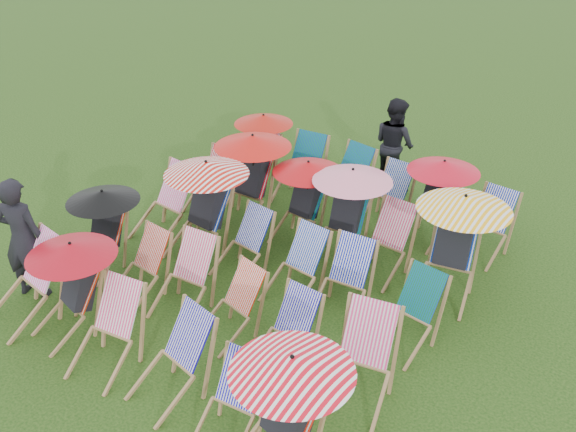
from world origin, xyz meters
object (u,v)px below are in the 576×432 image
Objects in this scene: person_left at (23,239)px; deckchair_29 at (486,225)px; deckchair_5 at (280,413)px; person_rear at (394,144)px; deckchair_0 at (25,282)px.

deckchair_29 is at bearing -157.38° from person_left.
deckchair_5 is at bearing 153.39° from person_left.
deckchair_5 reaches higher than deckchair_29.
deckchair_5 is at bearing 131.60° from person_rear.
deckchair_29 is 2.37m from person_rear.
person_rear is (-2.07, 1.10, 0.34)m from deckchair_29.
deckchair_29 is at bearing 57.00° from deckchair_0.
person_left is (-0.39, 0.30, 0.32)m from deckchair_0.
person_rear reaches higher than deckchair_29.
deckchair_5 is 1.46× the size of deckchair_29.
deckchair_5 is at bearing -86.59° from deckchair_29.
person_rear reaches higher than deckchair_5.
deckchair_0 is at bearing 119.47° from person_left.
person_left reaches higher than deckchair_5.
person_left is (-4.24, 0.28, 0.14)m from deckchair_5.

